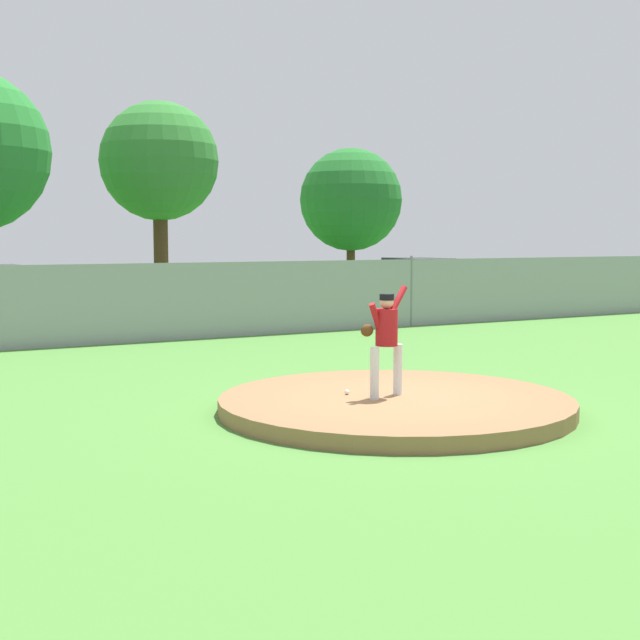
# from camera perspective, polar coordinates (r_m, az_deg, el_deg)

# --- Properties ---
(ground_plane) EXTENTS (80.00, 80.00, 0.00)m
(ground_plane) POSITION_cam_1_polar(r_m,az_deg,el_deg) (17.94, -5.83, -2.68)
(ground_plane) COLOR #4C8438
(asphalt_strip) EXTENTS (44.00, 7.00, 0.01)m
(asphalt_strip) POSITION_cam_1_polar(r_m,az_deg,el_deg) (25.91, -13.27, -0.29)
(asphalt_strip) COLOR #2B2B2D
(asphalt_strip) RESTS_ON ground_plane
(pitchers_mound) EXTENTS (5.14, 5.14, 0.22)m
(pitchers_mound) POSITION_cam_1_polar(r_m,az_deg,el_deg) (12.70, 4.97, -5.53)
(pitchers_mound) COLOR olive
(pitchers_mound) RESTS_ON ground_plane
(pitcher_youth) EXTENTS (0.79, 0.32, 1.61)m
(pitcher_youth) POSITION_cam_1_polar(r_m,az_deg,el_deg) (12.50, 4.35, -0.90)
(pitcher_youth) COLOR silver
(pitcher_youth) RESTS_ON pitchers_mound
(baseball) EXTENTS (0.07, 0.07, 0.07)m
(baseball) POSITION_cam_1_polar(r_m,az_deg,el_deg) (12.78, 1.79, -4.76)
(baseball) COLOR white
(baseball) RESTS_ON pitchers_mound
(chainlink_fence) EXTENTS (36.46, 0.07, 2.01)m
(chainlink_fence) POSITION_cam_1_polar(r_m,az_deg,el_deg) (21.55, -10.05, 1.18)
(chainlink_fence) COLOR gray
(chainlink_fence) RESTS_ON ground_plane
(parked_car_red) EXTENTS (1.78, 4.30, 1.63)m
(parked_car_red) POSITION_cam_1_polar(r_m,az_deg,el_deg) (28.20, -1.77, 1.89)
(parked_car_red) COLOR #A81919
(parked_car_red) RESTS_ON ground_plane
(parked_car_white) EXTENTS (2.06, 4.32, 1.69)m
(parked_car_white) POSITION_cam_1_polar(r_m,az_deg,el_deg) (26.08, -10.87, 1.54)
(parked_car_white) COLOR silver
(parked_car_white) RESTS_ON ground_plane
(parked_car_teal) EXTENTS (2.15, 4.51, 1.81)m
(parked_car_teal) POSITION_cam_1_polar(r_m,az_deg,el_deg) (31.13, 6.45, 2.32)
(parked_car_teal) COLOR #146066
(parked_car_teal) RESTS_ON ground_plane
(traffic_cone_orange) EXTENTS (0.40, 0.40, 0.55)m
(traffic_cone_orange) POSITION_cam_1_polar(r_m,az_deg,el_deg) (29.64, 1.57, 1.05)
(traffic_cone_orange) COLOR orange
(traffic_cone_orange) RESTS_ON asphalt_strip
(tree_leaning_west) EXTENTS (4.74, 4.74, 7.94)m
(tree_leaning_west) POSITION_cam_1_polar(r_m,az_deg,el_deg) (35.79, -10.51, 10.16)
(tree_leaning_west) COLOR #4C331E
(tree_leaning_west) RESTS_ON ground_plane
(tree_broad_left) EXTENTS (4.64, 4.64, 6.57)m
(tree_broad_left) POSITION_cam_1_polar(r_m,az_deg,el_deg) (39.73, 2.05, 7.89)
(tree_broad_left) COLOR #4C331E
(tree_broad_left) RESTS_ON ground_plane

